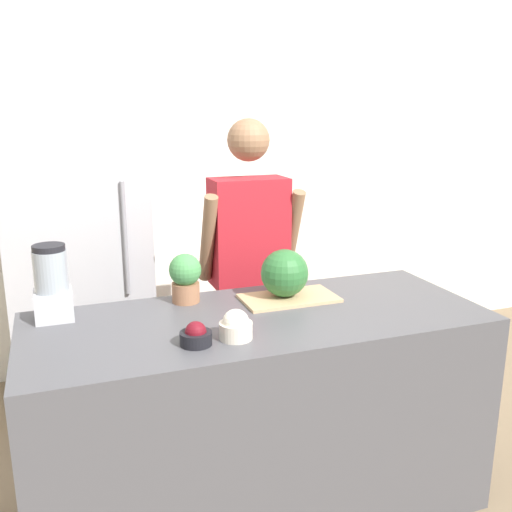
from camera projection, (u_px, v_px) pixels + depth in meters
The scene contains 10 objects.
wall_back at pixel (172, 177), 3.85m from camera, with size 8.00×0.06×2.60m.
counter_island at pixel (259, 413), 2.50m from camera, with size 1.93×0.78×0.91m.
refrigerator at pixel (79, 258), 3.38m from camera, with size 0.78×0.72×1.78m.
person at pixel (249, 273), 3.12m from camera, with size 0.55×0.27×1.71m.
cutting_board at pixel (289, 298), 2.59m from camera, with size 0.43×0.24×0.01m.
watermelon at pixel (285, 273), 2.57m from camera, with size 0.22×0.22×0.22m.
bowl_cherries at pixel (196, 336), 2.09m from camera, with size 0.12×0.12×0.09m.
bowl_cream at pixel (236, 326), 2.14m from camera, with size 0.13×0.13×0.12m.
blender at pixel (52, 284), 2.32m from camera, with size 0.15×0.15×0.31m.
potted_plant at pixel (185, 277), 2.53m from camera, with size 0.14×0.14×0.22m.
Camera 1 is at (-0.78, -1.72, 1.76)m, focal length 40.00 mm.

